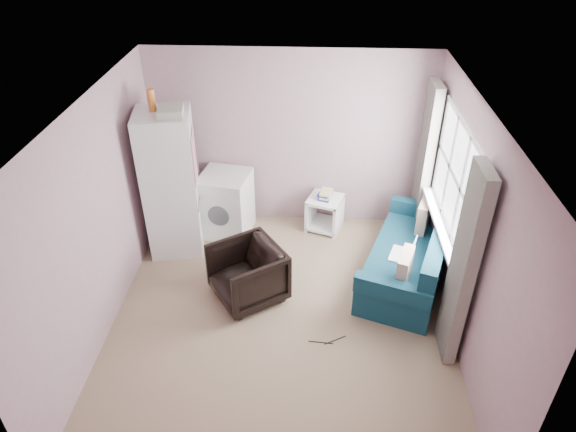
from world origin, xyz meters
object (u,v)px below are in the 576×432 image
object	(u,v)px
washing_machine	(226,203)
armchair	(247,271)
side_table	(325,211)
sofa	(412,259)
fridge	(171,183)

from	to	relation	value
washing_machine	armchair	bearing A→B (deg)	-61.70
armchair	washing_machine	world-z (taller)	washing_machine
armchair	side_table	size ratio (longest dim) A/B	1.25
washing_machine	sofa	bearing A→B (deg)	-11.08
fridge	washing_machine	bearing A→B (deg)	21.85
fridge	sofa	xyz separation A→B (m)	(3.06, -0.55, -0.67)
armchair	sofa	bearing A→B (deg)	67.87
side_table	armchair	bearing A→B (deg)	-121.30
armchair	washing_machine	xyz separation A→B (m)	(-0.45, 1.36, 0.09)
washing_machine	side_table	size ratio (longest dim) A/B	1.46
fridge	side_table	size ratio (longest dim) A/B	3.56
washing_machine	fridge	bearing A→B (deg)	-138.57
fridge	armchair	bearing A→B (deg)	-52.26
washing_machine	side_table	distance (m)	1.40
side_table	fridge	bearing A→B (deg)	-165.14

